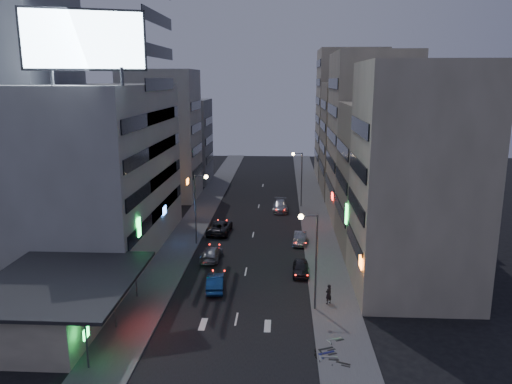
# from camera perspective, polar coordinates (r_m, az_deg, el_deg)

# --- Properties ---
(ground) EXTENTS (180.00, 180.00, 0.00)m
(ground) POSITION_cam_1_polar(r_m,az_deg,el_deg) (37.21, -2.86, -17.11)
(ground) COLOR black
(ground) RESTS_ON ground
(sidewalk_left) EXTENTS (4.00, 120.00, 0.12)m
(sidewalk_left) POSITION_cam_1_polar(r_m,az_deg,el_deg) (65.78, -7.10, -3.64)
(sidewalk_left) COLOR #4C4C4F
(sidewalk_left) RESTS_ON ground
(sidewalk_right) EXTENTS (4.00, 120.00, 0.12)m
(sidewalk_right) POSITION_cam_1_polar(r_m,az_deg,el_deg) (64.92, 6.97, -3.86)
(sidewalk_right) COLOR #4C4C4F
(sidewalk_right) RESTS_ON ground
(food_court) EXTENTS (11.00, 13.00, 3.88)m
(food_court) POSITION_cam_1_polar(r_m,az_deg,el_deg) (41.69, -22.37, -11.62)
(food_court) COLOR beige
(food_court) RESTS_ON ground
(white_building) EXTENTS (14.00, 24.00, 18.00)m
(white_building) POSITION_cam_1_polar(r_m,az_deg,el_deg) (56.78, -18.13, 2.47)
(white_building) COLOR #ADADA8
(white_building) RESTS_ON ground
(grey_tower) EXTENTS (10.00, 14.00, 34.00)m
(grey_tower) POSITION_cam_1_polar(r_m,az_deg,el_deg) (62.52, -25.48, 10.15)
(grey_tower) COLOR gray
(grey_tower) RESTS_ON ground
(shophouse_near) EXTENTS (10.00, 11.00, 20.00)m
(shophouse_near) POSITION_cam_1_polar(r_m,az_deg,el_deg) (44.91, 17.87, 1.20)
(shophouse_near) COLOR beige
(shophouse_near) RESTS_ON ground
(shophouse_mid) EXTENTS (11.00, 12.00, 16.00)m
(shophouse_mid) POSITION_cam_1_polar(r_m,az_deg,el_deg) (56.38, 15.34, 1.54)
(shophouse_mid) COLOR gray
(shophouse_mid) RESTS_ON ground
(shophouse_far) EXTENTS (10.00, 14.00, 22.00)m
(shophouse_far) POSITION_cam_1_polar(r_m,az_deg,el_deg) (68.47, 12.83, 6.13)
(shophouse_far) COLOR beige
(shophouse_far) RESTS_ON ground
(far_left_a) EXTENTS (11.00, 10.00, 20.00)m
(far_left_a) POSITION_cam_1_polar(r_m,az_deg,el_deg) (79.85, -10.74, 6.41)
(far_left_a) COLOR #ADADA8
(far_left_a) RESTS_ON ground
(far_left_b) EXTENTS (12.00, 10.00, 15.00)m
(far_left_b) POSITION_cam_1_polar(r_m,az_deg,el_deg) (92.83, -9.08, 5.78)
(far_left_b) COLOR gray
(far_left_b) RESTS_ON ground
(far_right_a) EXTENTS (11.00, 12.00, 18.00)m
(far_right_a) POSITION_cam_1_polar(r_m,az_deg,el_deg) (83.49, 11.42, 5.96)
(far_right_a) COLOR gray
(far_right_a) RESTS_ON ground
(far_right_b) EXTENTS (12.00, 12.00, 24.00)m
(far_right_b) POSITION_cam_1_polar(r_m,az_deg,el_deg) (97.10, 10.63, 8.69)
(far_right_b) COLOR beige
(far_right_b) RESTS_ON ground
(billboard) EXTENTS (9.52, 3.75, 6.20)m
(billboard) POSITION_cam_1_polar(r_m,az_deg,el_deg) (45.29, -19.04, 16.07)
(billboard) COLOR #595B60
(billboard) RESTS_ON white_building
(street_lamp_right_near) EXTENTS (1.60, 0.44, 8.02)m
(street_lamp_right_near) POSITION_cam_1_polar(r_m,az_deg,el_deg) (40.36, 6.37, -6.35)
(street_lamp_right_near) COLOR #595B60
(street_lamp_right_near) RESTS_ON sidewalk_right
(street_lamp_left) EXTENTS (1.60, 0.44, 8.02)m
(street_lamp_left) POSITION_cam_1_polar(r_m,az_deg,el_deg) (56.45, -6.57, -0.81)
(street_lamp_left) COLOR #595B60
(street_lamp_left) RESTS_ON sidewalk_left
(street_lamp_right_far) EXTENTS (1.60, 0.44, 8.02)m
(street_lamp_right_far) POSITION_cam_1_polar(r_m,az_deg,el_deg) (73.31, 4.94, 2.37)
(street_lamp_right_far) COLOR #595B60
(street_lamp_right_far) RESTS_ON sidewalk_right
(parked_car_right_near) EXTENTS (1.65, 3.90, 1.31)m
(parked_car_right_near) POSITION_cam_1_polar(r_m,az_deg,el_deg) (49.07, 5.13, -8.64)
(parked_car_right_near) COLOR #242328
(parked_car_right_near) RESTS_ON ground
(parked_car_right_mid) EXTENTS (1.78, 4.05, 1.29)m
(parked_car_right_mid) POSITION_cam_1_polar(r_m,az_deg,el_deg) (57.85, 5.05, -5.29)
(parked_car_right_mid) COLOR gray
(parked_car_right_mid) RESTS_ON ground
(parked_car_left) EXTENTS (2.90, 5.77, 1.57)m
(parked_car_left) POSITION_cam_1_polar(r_m,az_deg,el_deg) (61.71, -4.18, -3.98)
(parked_car_left) COLOR #26252A
(parked_car_left) RESTS_ON ground
(parked_car_right_far) EXTENTS (2.20, 5.16, 1.48)m
(parked_car_right_far) POSITION_cam_1_polar(r_m,az_deg,el_deg) (71.79, 2.82, -1.60)
(parked_car_right_far) COLOR #94969C
(parked_car_right_far) RESTS_ON ground
(road_car_blue) EXTENTS (1.86, 4.36, 1.40)m
(road_car_blue) POSITION_cam_1_polar(r_m,az_deg,el_deg) (45.67, -4.68, -10.25)
(road_car_blue) COLOR navy
(road_car_blue) RESTS_ON ground
(road_car_silver) EXTENTS (2.08, 4.77, 1.36)m
(road_car_silver) POSITION_cam_1_polar(r_m,az_deg,el_deg) (52.93, -5.12, -6.99)
(road_car_silver) COLOR #9FA2A7
(road_car_silver) RESTS_ON ground
(person) EXTENTS (0.74, 0.71, 1.71)m
(person) POSITION_cam_1_polar(r_m,az_deg,el_deg) (42.97, 8.29, -11.47)
(person) COLOR black
(person) RESTS_ON sidewalk_right
(scooter_black_a) EXTENTS (1.10, 1.75, 1.01)m
(scooter_black_a) POSITION_cam_1_polar(r_m,az_deg,el_deg) (35.18, 10.86, -18.06)
(scooter_black_a) COLOR black
(scooter_black_a) RESTS_ON sidewalk_right
(scooter_silver_a) EXTENTS (0.69, 1.92, 1.16)m
(scooter_silver_a) POSITION_cam_1_polar(r_m,az_deg,el_deg) (35.81, 9.39, -17.26)
(scooter_silver_a) COLOR #929599
(scooter_silver_a) RESTS_ON sidewalk_right
(scooter_blue) EXTENTS (1.29, 1.90, 1.10)m
(scooter_blue) POSITION_cam_1_polar(r_m,az_deg,el_deg) (36.47, 8.88, -16.70)
(scooter_blue) COLOR navy
(scooter_blue) RESTS_ON sidewalk_right
(scooter_black_b) EXTENTS (1.20, 1.80, 1.04)m
(scooter_black_b) POSITION_cam_1_polar(r_m,az_deg,el_deg) (36.94, 8.75, -16.34)
(scooter_black_b) COLOR black
(scooter_black_b) RESTS_ON sidewalk_right
(scooter_silver_b) EXTENTS (1.28, 1.87, 1.09)m
(scooter_silver_b) POSITION_cam_1_polar(r_m,az_deg,el_deg) (38.21, 9.68, -15.29)
(scooter_silver_b) COLOR #A6A7AE
(scooter_silver_b) RESTS_ON sidewalk_right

